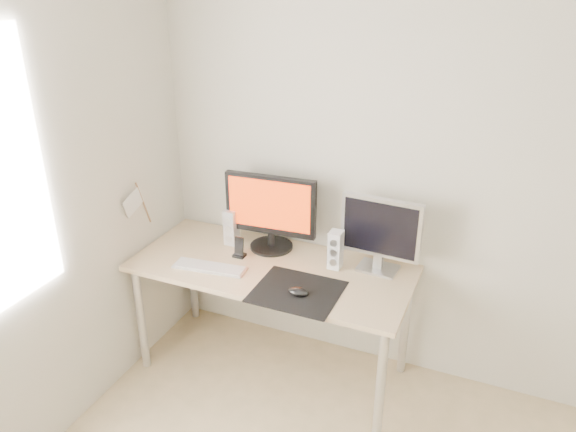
% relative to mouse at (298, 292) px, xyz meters
% --- Properties ---
extents(wall_back, '(3.50, 0.00, 3.50)m').
position_rel_mouse_xyz_m(wall_back, '(0.67, 0.59, 0.50)').
color(wall_back, silver).
rests_on(wall_back, ground).
extents(mousepad, '(0.45, 0.40, 0.00)m').
position_rel_mouse_xyz_m(mousepad, '(-0.02, 0.03, -0.02)').
color(mousepad, black).
rests_on(mousepad, desk).
extents(mouse, '(0.11, 0.07, 0.04)m').
position_rel_mouse_xyz_m(mouse, '(0.00, 0.00, 0.00)').
color(mouse, black).
rests_on(mouse, mousepad).
extents(desk, '(1.60, 0.70, 0.73)m').
position_rel_mouse_xyz_m(desk, '(-0.26, 0.22, -0.10)').
color(desk, '#D1B587').
rests_on(desk, ground).
extents(main_monitor, '(0.55, 0.28, 0.47)m').
position_rel_mouse_xyz_m(main_monitor, '(-0.35, 0.42, 0.23)').
color(main_monitor, black).
rests_on(main_monitor, desk).
extents(second_monitor, '(0.45, 0.17, 0.43)m').
position_rel_mouse_xyz_m(second_monitor, '(0.31, 0.42, 0.22)').
color(second_monitor, '#BCBCBF').
rests_on(second_monitor, desk).
extents(speaker_left, '(0.07, 0.09, 0.22)m').
position_rel_mouse_xyz_m(speaker_left, '(-0.60, 0.38, 0.09)').
color(speaker_left, silver).
rests_on(speaker_left, desk).
extents(speaker_right, '(0.07, 0.09, 0.22)m').
position_rel_mouse_xyz_m(speaker_right, '(0.08, 0.35, 0.09)').
color(speaker_right, white).
rests_on(speaker_right, desk).
extents(keyboard, '(0.43, 0.17, 0.02)m').
position_rel_mouse_xyz_m(keyboard, '(-0.57, 0.06, -0.02)').
color(keyboard, silver).
rests_on(keyboard, desk).
extents(phone_dock, '(0.07, 0.06, 0.12)m').
position_rel_mouse_xyz_m(phone_dock, '(-0.48, 0.25, 0.01)').
color(phone_dock, black).
rests_on(phone_dock, desk).
extents(pennant, '(0.01, 0.23, 0.29)m').
position_rel_mouse_xyz_m(pennant, '(-1.05, 0.08, 0.29)').
color(pennant, '#A57F54').
rests_on(pennant, wall_left).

